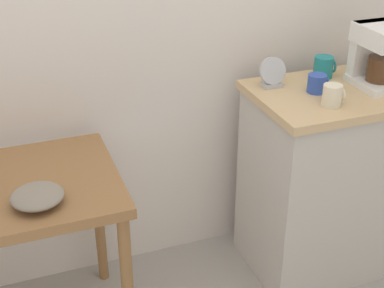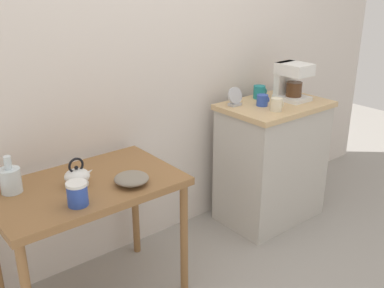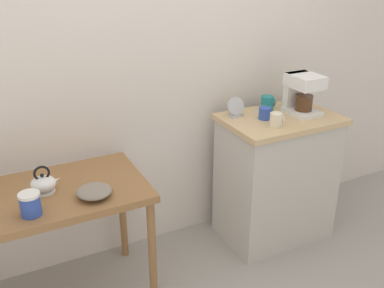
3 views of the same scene
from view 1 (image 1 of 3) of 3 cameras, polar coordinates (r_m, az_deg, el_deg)
The scene contains 7 objects.
kitchen_counter at distance 2.60m, azimuth 13.99°, elevation -3.58°, with size 0.74×0.50×0.88m.
bowl_stoneware at distance 1.90m, azimuth -15.60°, elevation -5.19°, with size 0.18×0.18×0.06m.
coffee_maker at distance 2.45m, azimuth 18.54°, elevation 8.89°, with size 0.18×0.22×0.26m.
mug_small_cream at distance 2.22m, azimuth 14.24°, elevation 4.86°, with size 0.08×0.07×0.09m.
mug_blue at distance 2.34m, azimuth 12.74°, elevation 6.09°, with size 0.08×0.08×0.08m.
mug_dark_teal at distance 2.51m, azimuth 13.39°, elevation 7.71°, with size 0.09×0.08×0.09m.
table_clock at distance 2.35m, azimuth 8.26°, elevation 7.13°, with size 0.12×0.06×0.13m.
Camera 1 is at (-0.56, -1.76, 1.76)m, focal length 51.94 mm.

